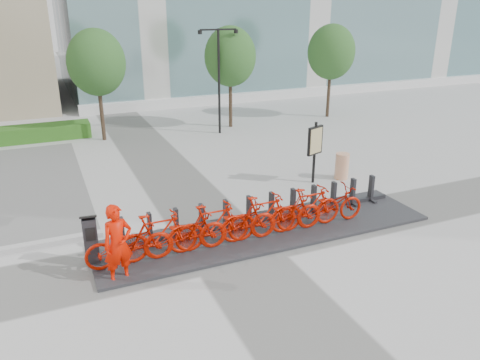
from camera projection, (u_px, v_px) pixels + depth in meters
name	position (u px, v px, depth m)	size (l,w,h in m)	color
ground	(228.00, 245.00, 12.50)	(120.00, 120.00, 0.00)	#ACACAC
hedge_b	(23.00, 134.00, 21.87)	(6.00, 1.20, 0.70)	#26671C
tree_1	(96.00, 63.00, 20.99)	(2.60, 2.60, 5.10)	#493727
tree_2	(230.00, 57.00, 23.41)	(2.60, 2.60, 5.10)	#493727
tree_3	(331.00, 52.00, 25.63)	(2.60, 2.60, 5.10)	#493727
streetlamp	(219.00, 69.00, 22.34)	(2.00, 0.20, 5.00)	black
dock_pad	(267.00, 231.00, 13.23)	(9.60, 2.40, 0.08)	#2C2C30
dock_rail_posts	(261.00, 209.00, 13.50)	(8.02, 0.50, 0.85)	#242528
bike_0	(129.00, 244.00, 11.27)	(0.73, 2.10, 1.10)	#AB1100
bike_1	(158.00, 236.00, 11.52)	(0.57, 2.03, 1.22)	#AB1100
bike_2	(186.00, 233.00, 11.81)	(0.73, 2.10, 1.10)	#AB1100
bike_3	(213.00, 226.00, 12.05)	(0.57, 2.03, 1.22)	#AB1100
bike_4	(238.00, 223.00, 12.34)	(0.73, 2.10, 1.10)	#AB1100
bike_5	(263.00, 216.00, 12.59)	(0.57, 2.03, 1.22)	#AB1100
bike_6	(286.00, 214.00, 12.88)	(0.73, 2.10, 1.10)	#AB1100
bike_7	(309.00, 208.00, 13.12)	(0.57, 2.03, 1.22)	#AB1100
bike_8	(330.00, 205.00, 13.41)	(0.73, 2.10, 1.10)	#AB1100
kiosk	(91.00, 239.00, 11.34)	(0.43, 0.37, 1.29)	#242528
worker_red	(118.00, 244.00, 10.57)	(0.69, 0.46, 1.90)	red
construction_barrel	(342.00, 166.00, 17.15)	(0.50, 0.50, 0.96)	#DD590F
map_sign	(315.00, 143.00, 16.41)	(0.72, 0.36, 2.23)	black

